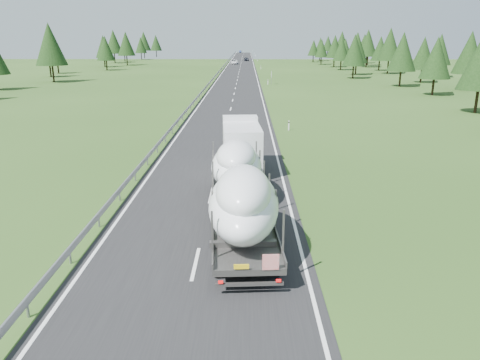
{
  "coord_description": "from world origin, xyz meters",
  "views": [
    {
      "loc": [
        2.13,
        -17.83,
        9.15
      ],
      "look_at": [
        1.81,
        5.57,
        2.03
      ],
      "focal_mm": 35.0,
      "sensor_mm": 36.0,
      "label": 1
    }
  ],
  "objects_px": {
    "highway_sign": "(271,75)",
    "distant_car_dark": "(246,59)",
    "boat_truck": "(240,173)",
    "distant_van": "(234,62)",
    "distant_car_blue": "(240,52)"
  },
  "relations": [
    {
      "from": "distant_van",
      "to": "distant_car_blue",
      "type": "xyz_separation_m",
      "value": [
        0.23,
        140.31,
        -0.07
      ]
    },
    {
      "from": "highway_sign",
      "to": "distant_van",
      "type": "xyz_separation_m",
      "value": [
        -9.54,
        77.88,
        -1.04
      ]
    },
    {
      "from": "distant_van",
      "to": "distant_car_dark",
      "type": "xyz_separation_m",
      "value": [
        4.32,
        24.69,
        -0.03
      ]
    },
    {
      "from": "highway_sign",
      "to": "distant_car_blue",
      "type": "bearing_deg",
      "value": 92.44
    },
    {
      "from": "boat_truck",
      "to": "distant_van",
      "type": "distance_m",
      "value": 151.63
    },
    {
      "from": "highway_sign",
      "to": "distant_car_dark",
      "type": "bearing_deg",
      "value": 92.91
    },
    {
      "from": "highway_sign",
      "to": "distant_car_dark",
      "type": "height_order",
      "value": "highway_sign"
    },
    {
      "from": "boat_truck",
      "to": "distant_van",
      "type": "relative_size",
      "value": 3.56
    },
    {
      "from": "boat_truck",
      "to": "distant_car_dark",
      "type": "xyz_separation_m",
      "value": [
        0.18,
        176.26,
        -1.45
      ]
    },
    {
      "from": "highway_sign",
      "to": "boat_truck",
      "type": "distance_m",
      "value": 73.89
    },
    {
      "from": "distant_van",
      "to": "distant_car_blue",
      "type": "bearing_deg",
      "value": 89.65
    },
    {
      "from": "highway_sign",
      "to": "distant_car_blue",
      "type": "height_order",
      "value": "highway_sign"
    },
    {
      "from": "distant_car_dark",
      "to": "distant_van",
      "type": "bearing_deg",
      "value": -105.11
    },
    {
      "from": "boat_truck",
      "to": "distant_van",
      "type": "bearing_deg",
      "value": 91.57
    },
    {
      "from": "distant_car_dark",
      "to": "boat_truck",
      "type": "bearing_deg",
      "value": -95.24
    }
  ]
}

